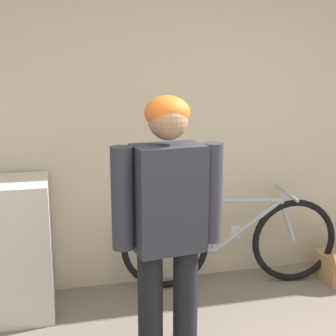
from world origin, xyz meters
TOP-DOWN VIEW (x-y plane):
  - wall_back at (0.00, 2.38)m, footprint 8.00×0.07m
  - person at (-0.32, 1.17)m, footprint 0.60×0.28m
  - bicycle at (0.42, 2.13)m, footprint 1.73×0.46m

SIDE VIEW (x-z plane):
  - bicycle at x=0.42m, z-range -0.02..0.75m
  - person at x=-0.32m, z-range 0.15..1.73m
  - wall_back at x=0.00m, z-range 0.00..2.60m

